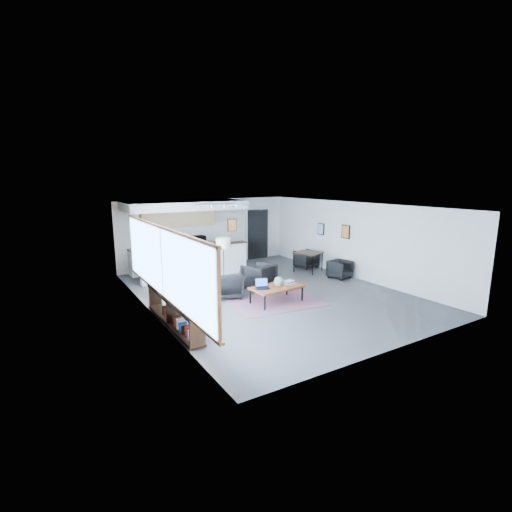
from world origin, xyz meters
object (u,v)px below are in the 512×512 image
coffee_table (277,288)px  floor_lamp (223,245)px  laptop (262,285)px  book_stack (289,282)px  armchair_right (259,275)px  ceramic_pot (279,282)px  dining_chair_near (340,270)px  dining_chair_far (306,259)px  dining_table (308,254)px  microwave (198,239)px  armchair_left (229,284)px

coffee_table → floor_lamp: (-0.61, 2.03, 0.95)m
laptop → book_stack: (0.88, -0.03, -0.03)m
armchair_right → ceramic_pot: bearing=61.1°
coffee_table → dining_chair_near: bearing=12.2°
laptop → book_stack: size_ratio=1.27×
dining_chair_far → dining_chair_near: bearing=84.1°
armchair_right → dining_chair_far: 3.35m
dining_table → microwave: microwave is taller
armchair_right → dining_chair_near: size_ratio=1.46×
laptop → floor_lamp: (-0.19, 1.94, 0.84)m
armchair_right → dining_chair_far: (3.02, 1.44, -0.11)m
coffee_table → book_stack: (0.46, 0.06, 0.08)m
book_stack → armchair_right: bearing=96.5°
book_stack → floor_lamp: 2.40m
coffee_table → armchair_left: 1.42m
coffee_table → microwave: bearing=87.7°
laptop → ceramic_pot: size_ratio=1.54×
ceramic_pot → dining_chair_far: size_ratio=0.44×
ceramic_pot → microwave: 5.11m
microwave → floor_lamp: bearing=-100.6°
laptop → armchair_right: bearing=78.9°
laptop → dining_table: bearing=50.7°
book_stack → armchair_right: (-0.16, 1.35, -0.08)m
ceramic_pot → floor_lamp: (-0.66, 2.07, 0.77)m
armchair_right → laptop: bearing=42.2°
armchair_left → dining_table: armchair_left is taller
coffee_table → armchair_left: (-0.88, 1.11, -0.03)m
dining_chair_near → microwave: bearing=119.3°
laptop → dining_table: 4.08m
armchair_left → floor_lamp: bearing=-83.9°
coffee_table → book_stack: 0.47m
ceramic_pot → microwave: (-0.26, 5.08, 0.51)m
armchair_left → armchair_right: bearing=-142.9°
ceramic_pot → book_stack: ceramic_pot is taller
dining_chair_near → book_stack: bearing=-173.7°
armchair_left → dining_chair_near: (4.21, -0.11, -0.10)m
laptop → dining_chair_near: 3.86m
floor_lamp → dining_chair_far: bearing=11.7°
armchair_right → floor_lamp: 1.45m
ceramic_pot → armchair_right: (0.25, 1.45, -0.17)m
coffee_table → book_stack: book_stack is taller
coffee_table → dining_table: size_ratio=1.32×
laptop → ceramic_pot: bearing=2.1°
laptop → armchair_left: 1.13m
coffee_table → microwave: size_ratio=2.72×
laptop → dining_chair_far: (3.74, 2.76, -0.22)m
floor_lamp → microwave: (0.40, 3.01, -0.26)m
armchair_left → microwave: (0.67, 3.93, 0.72)m
book_stack → dining_table: (2.54, 2.26, 0.15)m
coffee_table → dining_chair_far: 4.38m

